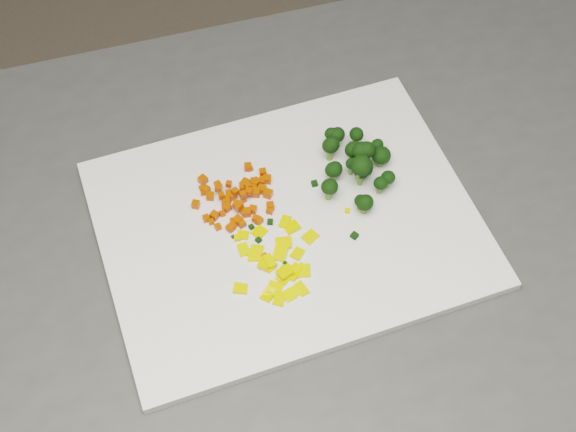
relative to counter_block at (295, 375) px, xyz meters
name	(u,v)px	position (x,y,z in m)	size (l,w,h in m)	color
ground	(434,408)	(0.33, -0.02, -0.45)	(4.00, 4.00, 0.00)	gray
counter_block	(295,375)	(0.00, 0.00, 0.00)	(1.02, 0.71, 0.90)	#484846
cutting_board	(288,224)	(-0.01, 0.00, 0.46)	(0.43, 0.33, 0.01)	white
carrot_pile	(235,191)	(-0.06, 0.06, 0.47)	(0.10, 0.10, 0.03)	#C93702
pepper_pile	(274,259)	(-0.05, -0.04, 0.47)	(0.11, 0.11, 0.02)	yellow
broccoli_pile	(358,162)	(0.09, 0.03, 0.49)	(0.11, 0.11, 0.05)	black
carrot_cube_0	(219,188)	(-0.07, 0.07, 0.47)	(0.01, 0.01, 0.01)	#C93702
carrot_cube_1	(218,227)	(-0.09, 0.02, 0.46)	(0.01, 0.01, 0.01)	#C93702
carrot_cube_2	(235,192)	(-0.05, 0.06, 0.47)	(0.01, 0.01, 0.01)	#C93702
carrot_cube_3	(254,191)	(-0.03, 0.05, 0.47)	(0.01, 0.01, 0.01)	#C93702
carrot_cube_4	(221,195)	(-0.07, 0.06, 0.47)	(0.01, 0.01, 0.01)	#C93702
carrot_cube_5	(253,210)	(-0.04, 0.03, 0.47)	(0.01, 0.01, 0.01)	#C93702
carrot_cube_6	(267,179)	(-0.01, 0.06, 0.47)	(0.01, 0.01, 0.01)	#C93702
carrot_cube_7	(202,188)	(-0.09, 0.08, 0.46)	(0.01, 0.01, 0.01)	#C93702
carrot_cube_8	(270,206)	(-0.02, 0.03, 0.47)	(0.01, 0.01, 0.01)	#C93702
carrot_cube_9	(258,222)	(-0.05, 0.01, 0.46)	(0.01, 0.01, 0.01)	#C93702
carrot_cube_10	(229,184)	(-0.06, 0.07, 0.47)	(0.01, 0.01, 0.01)	#C93702
carrot_cube_11	(215,215)	(-0.09, 0.04, 0.47)	(0.01, 0.01, 0.01)	#C93702
carrot_cube_12	(253,188)	(-0.03, 0.06, 0.46)	(0.01, 0.01, 0.01)	#C93702
carrot_cube_13	(231,228)	(-0.08, 0.02, 0.47)	(0.01, 0.01, 0.01)	#C93702
carrot_cube_14	(262,181)	(-0.02, 0.06, 0.47)	(0.01, 0.01, 0.01)	#C93702
carrot_cube_15	(247,212)	(-0.05, 0.03, 0.47)	(0.01, 0.01, 0.01)	#C93702
carrot_cube_16	(253,188)	(-0.03, 0.06, 0.47)	(0.01, 0.01, 0.01)	#C93702
carrot_cube_17	(229,194)	(-0.06, 0.06, 0.47)	(0.01, 0.01, 0.01)	#C93702
carrot_cube_18	(245,183)	(-0.04, 0.07, 0.47)	(0.01, 0.01, 0.01)	#C93702
carrot_cube_19	(238,220)	(-0.07, 0.02, 0.47)	(0.01, 0.01, 0.01)	#C93702
carrot_cube_20	(211,222)	(-0.09, 0.03, 0.46)	(0.01, 0.01, 0.01)	#C93702
carrot_cube_21	(249,192)	(-0.04, 0.05, 0.47)	(0.01, 0.01, 0.01)	#C93702
carrot_cube_22	(254,182)	(-0.03, 0.07, 0.47)	(0.01, 0.01, 0.01)	#C93702
carrot_cube_23	(248,186)	(-0.04, 0.06, 0.47)	(0.01, 0.01, 0.01)	#C93702
carrot_cube_24	(270,210)	(-0.03, 0.02, 0.47)	(0.01, 0.01, 0.01)	#C93702
carrot_cube_25	(248,167)	(-0.03, 0.09, 0.47)	(0.01, 0.01, 0.01)	#C93702
carrot_cube_26	(227,200)	(-0.07, 0.05, 0.47)	(0.01, 0.01, 0.01)	#C93702
carrot_cube_27	(226,204)	(-0.07, 0.05, 0.47)	(0.01, 0.01, 0.01)	#C93702
carrot_cube_28	(259,220)	(-0.04, 0.01, 0.47)	(0.01, 0.01, 0.01)	#C93702
carrot_cube_29	(255,192)	(-0.03, 0.05, 0.47)	(0.01, 0.01, 0.01)	#C93702
carrot_cube_30	(243,187)	(-0.04, 0.06, 0.47)	(0.01, 0.01, 0.01)	#C93702
carrot_cube_31	(268,194)	(-0.02, 0.04, 0.47)	(0.01, 0.01, 0.01)	#C93702
carrot_cube_32	(256,219)	(-0.05, 0.02, 0.47)	(0.01, 0.01, 0.01)	#C93702
carrot_cube_33	(261,188)	(-0.02, 0.05, 0.46)	(0.01, 0.01, 0.01)	#C93702
carrot_cube_34	(229,228)	(-0.08, 0.02, 0.46)	(0.01, 0.01, 0.01)	#C93702
carrot_cube_35	(263,180)	(-0.02, 0.07, 0.46)	(0.01, 0.01, 0.01)	#C93702
carrot_cube_36	(232,227)	(-0.08, 0.02, 0.47)	(0.01, 0.01, 0.01)	#C93702
carrot_cube_37	(256,193)	(-0.03, 0.05, 0.47)	(0.01, 0.01, 0.01)	#C93702
carrot_cube_38	(238,222)	(-0.07, 0.02, 0.46)	(0.01, 0.01, 0.01)	#C93702
carrot_cube_39	(232,196)	(-0.06, 0.06, 0.47)	(0.01, 0.01, 0.01)	#C93702
carrot_cube_40	(218,185)	(-0.07, 0.08, 0.47)	(0.01, 0.01, 0.01)	#C93702
carrot_cube_41	(238,206)	(-0.06, 0.04, 0.47)	(0.01, 0.01, 0.01)	#C93702
carrot_cube_42	(196,204)	(-0.10, 0.06, 0.47)	(0.01, 0.01, 0.01)	#C93702
carrot_cube_43	(244,212)	(-0.05, 0.03, 0.47)	(0.01, 0.01, 0.01)	#C93702
carrot_cube_44	(263,172)	(-0.01, 0.08, 0.47)	(0.01, 0.01, 0.01)	#C93702
carrot_cube_45	(204,192)	(-0.09, 0.08, 0.46)	(0.01, 0.01, 0.01)	#C93702
carrot_cube_46	(262,189)	(-0.02, 0.05, 0.47)	(0.01, 0.01, 0.01)	#C93702
carrot_cube_47	(206,190)	(-0.08, 0.08, 0.47)	(0.01, 0.01, 0.01)	#C93702
carrot_cube_48	(227,208)	(-0.07, 0.04, 0.47)	(0.01, 0.01, 0.01)	#C93702
carrot_cube_49	(243,199)	(-0.05, 0.05, 0.46)	(0.01, 0.01, 0.01)	#C93702
carrot_cube_50	(203,180)	(-0.08, 0.09, 0.47)	(0.01, 0.01, 0.01)	#C93702
carrot_cube_51	(237,204)	(-0.06, 0.04, 0.47)	(0.01, 0.01, 0.01)	#C93702
carrot_cube_52	(210,196)	(-0.08, 0.07, 0.47)	(0.01, 0.01, 0.01)	#C93702
carrot_cube_53	(250,168)	(-0.02, 0.09, 0.46)	(0.01, 0.01, 0.01)	#C93702
carrot_cube_54	(234,222)	(-0.07, 0.02, 0.47)	(0.01, 0.01, 0.01)	#C93702
carrot_cube_55	(243,195)	(-0.05, 0.05, 0.47)	(0.01, 0.01, 0.01)	#C93702
carrot_cube_56	(242,224)	(-0.06, 0.02, 0.47)	(0.01, 0.01, 0.01)	#C93702
carrot_cube_57	(206,218)	(-0.10, 0.04, 0.47)	(0.01, 0.01, 0.01)	#C93702
carrot_cube_58	(222,213)	(-0.08, 0.04, 0.46)	(0.01, 0.01, 0.01)	#C93702
carrot_cube_59	(256,182)	(-0.03, 0.06, 0.47)	(0.01, 0.01, 0.01)	#C93702
pepper_chunk_0	(286,271)	(-0.04, -0.06, 0.46)	(0.02, 0.02, 0.00)	yellow
pepper_chunk_1	(268,295)	(-0.07, -0.08, 0.46)	(0.01, 0.02, 0.00)	yellow
pepper_chunk_2	(292,227)	(-0.01, -0.01, 0.46)	(0.01, 0.02, 0.00)	yellow
pepper_chunk_3	(280,254)	(-0.04, -0.04, 0.46)	(0.02, 0.01, 0.00)	yellow
pepper_chunk_4	(243,235)	(-0.07, 0.00, 0.46)	(0.01, 0.01, 0.00)	yellow
pepper_chunk_5	(259,232)	(-0.05, 0.00, 0.46)	(0.01, 0.02, 0.00)	yellow
pepper_chunk_6	(302,289)	(-0.04, -0.09, 0.46)	(0.02, 0.01, 0.00)	yellow
pepper_chunk_7	(268,294)	(-0.07, -0.08, 0.46)	(0.02, 0.01, 0.00)	yellow
pepper_chunk_8	(303,271)	(-0.02, -0.07, 0.46)	(0.02, 0.02, 0.00)	yellow
pepper_chunk_9	(300,271)	(-0.03, -0.07, 0.46)	(0.02, 0.01, 0.00)	yellow
pepper_chunk_10	(285,272)	(-0.05, -0.06, 0.47)	(0.02, 0.01, 0.00)	yellow
pepper_chunk_11	(289,295)	(-0.05, -0.09, 0.46)	(0.01, 0.01, 0.00)	yellow
pepper_chunk_12	(298,254)	(-0.02, -0.05, 0.46)	(0.01, 0.01, 0.00)	yellow
pepper_chunk_13	(240,288)	(-0.10, -0.06, 0.46)	(0.02, 0.01, 0.00)	yellow
pepper_chunk_14	(284,278)	(-0.05, -0.07, 0.46)	(0.01, 0.01, 0.00)	yellow
pepper_chunk_15	(295,274)	(-0.04, -0.07, 0.46)	(0.02, 0.01, 0.00)	yellow
pepper_chunk_16	(279,300)	(-0.06, -0.09, 0.46)	(0.01, 0.01, 0.00)	yellow
pepper_chunk_17	(269,267)	(-0.06, -0.05, 0.46)	(0.01, 0.01, 0.00)	yellow
pepper_chunk_18	(296,269)	(-0.03, -0.06, 0.46)	(0.01, 0.01, 0.00)	yellow
pepper_chunk_19	(255,255)	(-0.07, -0.03, 0.46)	(0.02, 0.02, 0.00)	yellow
pepper_chunk_20	(269,261)	(-0.05, -0.04, 0.47)	(0.02, 0.01, 0.00)	yellow
pepper_chunk_21	(310,237)	(0.00, -0.03, 0.46)	(0.01, 0.02, 0.00)	yellow
pepper_chunk_22	(244,250)	(-0.07, -0.02, 0.46)	(0.01, 0.02, 0.00)	yellow
pepper_chunk_23	(275,289)	(-0.06, -0.08, 0.46)	(0.02, 0.02, 0.00)	yellow
pepper_chunk_24	(292,293)	(-0.05, -0.09, 0.46)	(0.02, 0.01, 0.00)	yellow
pepper_chunk_25	(285,222)	(-0.02, 0.00, 0.46)	(0.02, 0.01, 0.00)	yellow
pepper_chunk_26	(265,264)	(-0.06, -0.04, 0.47)	(0.01, 0.01, 0.00)	yellow
pepper_chunk_27	(284,243)	(-0.03, -0.03, 0.46)	(0.02, 0.01, 0.00)	yellow
pepper_chunk_28	(257,249)	(-0.06, -0.02, 0.46)	(0.01, 0.01, 0.00)	yellow
broccoli_floret_0	(365,153)	(0.10, 0.04, 0.49)	(0.03, 0.03, 0.03)	black
broccoli_floret_1	(362,170)	(0.09, 0.02, 0.48)	(0.03, 0.03, 0.03)	black
broccoli_floret_2	(330,150)	(0.07, 0.06, 0.48)	(0.03, 0.03, 0.03)	black
broccoli_floret_3	(380,186)	(0.10, -0.01, 0.47)	(0.02, 0.02, 0.03)	black
broccoli_floret_4	(376,148)	(0.13, 0.05, 0.47)	(0.02, 0.02, 0.02)	black
broccoli_floret_5	(360,176)	(0.09, 0.01, 0.48)	(0.02, 0.02, 0.03)	black
broccoli_floret_6	(329,190)	(0.05, 0.01, 0.48)	(0.03, 0.03, 0.03)	black
broccoli_floret_7	(336,139)	(0.09, 0.08, 0.48)	(0.03, 0.03, 0.03)	black
broccoli_floret_8	(380,158)	(0.12, 0.03, 0.48)	(0.03, 0.03, 0.03)	black
broccoli_floret_9	(351,167)	(0.09, 0.03, 0.47)	(0.02, 0.02, 0.03)	black
broccoli_floret_10	(360,153)	(0.10, 0.04, 0.49)	(0.03, 0.03, 0.03)	black
broccoli_floret_11	(364,205)	(0.07, -0.02, 0.47)	(0.03, 0.03, 0.03)	black
broccoli_floret_12	(360,169)	(0.09, 0.01, 0.49)	(0.03, 0.03, 0.03)	black
broccoli_floret_13	(387,180)	(0.12, 0.00, 0.47)	(0.02, 0.02, 0.02)	black
broccoli_floret_14	(360,203)	(0.07, -0.02, 0.47)	(0.02, 0.02, 0.02)	black
broccoli_floret_15	(330,138)	(0.08, 0.08, 0.48)	(0.02, 0.02, 0.03)	black
broccoli_floret_16	(352,154)	(0.09, 0.05, 0.48)	(0.03, 0.03, 0.04)	black
broccoli_floret_17	(356,139)	(0.11, 0.07, 0.48)	(0.02, 0.02, 0.03)	black
broccoli_floret_18	(333,172)	(0.06, 0.03, 0.48)	(0.03, 0.03, 0.03)	black
stray_bit_0	(265,257)	(-0.06, -0.03, 0.46)	(0.01, 0.01, 0.00)	#C93702
stray_bit_1	(354,236)	(0.05, -0.05, 0.46)	(0.01, 0.01, 0.01)	black
stray_bit_2	(285,264)	(-0.04, -0.05, 0.46)	(0.00, 0.00, 0.00)	black
stray_bit_3	(251,227)	(-0.05, 0.01, 0.46)	(0.01, 0.01, 0.00)	black
stray_bit_4	(233,237)	(-0.08, 0.01, 0.46)	(0.00, 0.00, 0.00)	black
stray_bit_5	(315,183)	(0.04, 0.04, 0.46)	(0.01, 0.01, 0.00)	black
stray_bit_6	(258,240)	(-0.05, -0.01, 0.46)	(0.01, 0.01, 0.00)	black
stray_bit_7	(237,238)	(-0.08, 0.00, 0.46)	(0.01, 0.01, 0.01)	yellow
stray_bit_8	(270,222)	(-0.03, 0.01, 0.46)	(0.01, 0.01, 0.00)	black
stray_bit_9	(347,211)	(0.06, -0.02, 0.46)	(0.01, 0.01, 0.00)	yellow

